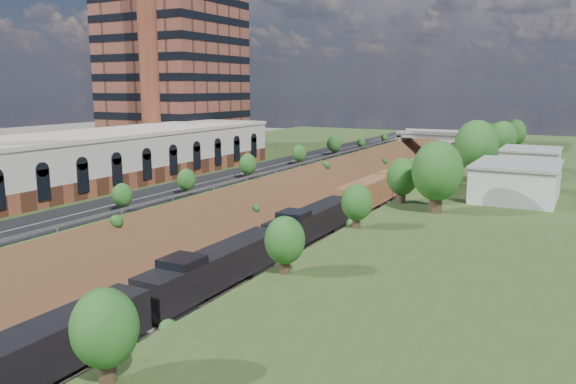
% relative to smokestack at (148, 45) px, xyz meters
% --- Properties ---
extents(platform_left, '(44.00, 180.00, 5.00)m').
position_rel_smokestack_xyz_m(platform_left, '(3.00, 4.00, -22.50)').
color(platform_left, '#374E20').
rests_on(platform_left, ground).
extents(embankment_left, '(10.00, 180.00, 10.00)m').
position_rel_smokestack_xyz_m(embankment_left, '(25.00, 4.00, -25.00)').
color(embankment_left, brown).
rests_on(embankment_left, ground).
extents(embankment_right, '(10.00, 180.00, 10.00)m').
position_rel_smokestack_xyz_m(embankment_right, '(47.00, 4.00, -25.00)').
color(embankment_right, brown).
rests_on(embankment_right, ground).
extents(rail_left_track, '(1.58, 180.00, 0.18)m').
position_rel_smokestack_xyz_m(rail_left_track, '(33.40, 4.00, -24.91)').
color(rail_left_track, gray).
rests_on(rail_left_track, ground).
extents(rail_right_track, '(1.58, 180.00, 0.18)m').
position_rel_smokestack_xyz_m(rail_right_track, '(38.60, 4.00, -24.91)').
color(rail_right_track, gray).
rests_on(rail_right_track, ground).
extents(road, '(8.00, 180.00, 0.10)m').
position_rel_smokestack_xyz_m(road, '(20.50, 4.00, -19.95)').
color(road, black).
rests_on(road, platform_left).
extents(guardrail, '(0.10, 171.00, 0.70)m').
position_rel_smokestack_xyz_m(guardrail, '(24.60, 3.80, -19.45)').
color(guardrail, '#99999E').
rests_on(guardrail, platform_left).
extents(commercial_building, '(14.30, 62.30, 7.00)m').
position_rel_smokestack_xyz_m(commercial_building, '(8.00, -18.00, -16.49)').
color(commercial_building, brown).
rests_on(commercial_building, platform_left).
extents(highrise_tower, '(22.00, 22.00, 53.90)m').
position_rel_smokestack_xyz_m(highrise_tower, '(-8.00, 16.00, 7.88)').
color(highrise_tower, brown).
rests_on(highrise_tower, platform_left).
extents(smokestack, '(3.20, 3.20, 40.00)m').
position_rel_smokestack_xyz_m(smokestack, '(0.00, 0.00, 0.00)').
color(smokestack, brown).
rests_on(smokestack, platform_left).
extents(overpass, '(24.50, 8.30, 7.40)m').
position_rel_smokestack_xyz_m(overpass, '(36.00, 66.00, -20.08)').
color(overpass, gray).
rests_on(overpass, ground).
extents(white_building_near, '(9.00, 12.00, 4.00)m').
position_rel_smokestack_xyz_m(white_building_near, '(59.50, -4.00, -18.00)').
color(white_building_near, silver).
rests_on(white_building_near, platform_right).
extents(white_building_far, '(8.00, 10.00, 3.60)m').
position_rel_smokestack_xyz_m(white_building_far, '(59.00, 18.00, -18.20)').
color(white_building_far, silver).
rests_on(white_building_far, platform_right).
extents(tree_right_large, '(5.25, 5.25, 7.61)m').
position_rel_smokestack_xyz_m(tree_right_large, '(53.00, -16.00, -15.62)').
color(tree_right_large, '#473323').
rests_on(tree_right_large, platform_right).
extents(tree_left_crest, '(2.45, 2.45, 3.55)m').
position_rel_smokestack_xyz_m(tree_left_crest, '(24.20, -36.00, -17.96)').
color(tree_left_crest, '#473323').
rests_on(tree_left_crest, platform_left).
extents(freight_train, '(3.06, 155.69, 4.57)m').
position_rel_smokestack_xyz_m(freight_train, '(38.60, 16.71, -22.39)').
color(freight_train, black).
rests_on(freight_train, ground).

